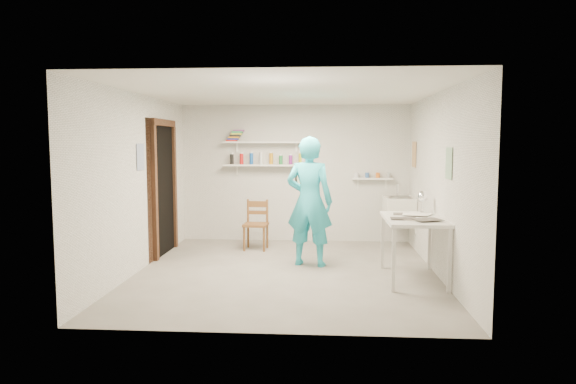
# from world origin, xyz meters

# --- Properties ---
(floor) EXTENTS (4.00, 4.50, 0.02)m
(floor) POSITION_xyz_m (0.00, 0.00, -0.01)
(floor) COLOR slate
(floor) RESTS_ON ground
(ceiling) EXTENTS (4.00, 4.50, 0.02)m
(ceiling) POSITION_xyz_m (0.00, 0.00, 2.41)
(ceiling) COLOR silver
(ceiling) RESTS_ON wall_back
(wall_back) EXTENTS (4.00, 0.02, 2.40)m
(wall_back) POSITION_xyz_m (0.00, 2.26, 1.20)
(wall_back) COLOR silver
(wall_back) RESTS_ON ground
(wall_front) EXTENTS (4.00, 0.02, 2.40)m
(wall_front) POSITION_xyz_m (0.00, -2.26, 1.20)
(wall_front) COLOR silver
(wall_front) RESTS_ON ground
(wall_left) EXTENTS (0.02, 4.50, 2.40)m
(wall_left) POSITION_xyz_m (-2.01, 0.00, 1.20)
(wall_left) COLOR silver
(wall_left) RESTS_ON ground
(wall_right) EXTENTS (0.02, 4.50, 2.40)m
(wall_right) POSITION_xyz_m (2.01, 0.00, 1.20)
(wall_right) COLOR silver
(wall_right) RESTS_ON ground
(doorway_recess) EXTENTS (0.02, 0.90, 2.00)m
(doorway_recess) POSITION_xyz_m (-1.99, 1.05, 1.00)
(doorway_recess) COLOR black
(doorway_recess) RESTS_ON wall_left
(corridor_box) EXTENTS (1.40, 1.50, 2.10)m
(corridor_box) POSITION_xyz_m (-2.70, 1.05, 1.05)
(corridor_box) COLOR brown
(corridor_box) RESTS_ON ground
(door_lintel) EXTENTS (0.06, 1.05, 0.10)m
(door_lintel) POSITION_xyz_m (-1.97, 1.05, 2.05)
(door_lintel) COLOR brown
(door_lintel) RESTS_ON wall_left
(door_jamb_near) EXTENTS (0.06, 0.10, 2.00)m
(door_jamb_near) POSITION_xyz_m (-1.97, 0.55, 1.00)
(door_jamb_near) COLOR brown
(door_jamb_near) RESTS_ON ground
(door_jamb_far) EXTENTS (0.06, 0.10, 2.00)m
(door_jamb_far) POSITION_xyz_m (-1.97, 1.55, 1.00)
(door_jamb_far) COLOR brown
(door_jamb_far) RESTS_ON ground
(shelf_lower) EXTENTS (1.50, 0.22, 0.03)m
(shelf_lower) POSITION_xyz_m (-0.50, 2.13, 1.35)
(shelf_lower) COLOR white
(shelf_lower) RESTS_ON wall_back
(shelf_upper) EXTENTS (1.50, 0.22, 0.03)m
(shelf_upper) POSITION_xyz_m (-0.50, 2.13, 1.75)
(shelf_upper) COLOR white
(shelf_upper) RESTS_ON wall_back
(ledge_shelf) EXTENTS (0.70, 0.14, 0.03)m
(ledge_shelf) POSITION_xyz_m (1.35, 2.17, 1.12)
(ledge_shelf) COLOR white
(ledge_shelf) RESTS_ON wall_back
(poster_left) EXTENTS (0.01, 0.28, 0.36)m
(poster_left) POSITION_xyz_m (-1.99, 0.05, 1.55)
(poster_left) COLOR #334C7F
(poster_left) RESTS_ON wall_left
(poster_right_a) EXTENTS (0.01, 0.34, 0.42)m
(poster_right_a) POSITION_xyz_m (1.99, 1.80, 1.55)
(poster_right_a) COLOR #995933
(poster_right_a) RESTS_ON wall_right
(poster_right_b) EXTENTS (0.01, 0.30, 0.38)m
(poster_right_b) POSITION_xyz_m (1.99, -0.55, 1.50)
(poster_right_b) COLOR #3F724C
(poster_right_b) RESTS_ON wall_right
(belfast_sink) EXTENTS (0.48, 0.60, 0.30)m
(belfast_sink) POSITION_xyz_m (1.75, 1.70, 0.70)
(belfast_sink) COLOR white
(belfast_sink) RESTS_ON wall_right
(man) EXTENTS (0.75, 0.59, 1.83)m
(man) POSITION_xyz_m (0.30, 0.42, 0.92)
(man) COLOR #2ABDD3
(man) RESTS_ON ground
(wall_clock) EXTENTS (0.33, 0.11, 0.33)m
(wall_clock) POSITION_xyz_m (0.25, 0.63, 1.22)
(wall_clock) COLOR beige
(wall_clock) RESTS_ON man
(wooden_chair) EXTENTS (0.41, 0.39, 0.82)m
(wooden_chair) POSITION_xyz_m (-0.60, 1.43, 0.41)
(wooden_chair) COLOR brown
(wooden_chair) RESTS_ON ground
(work_table) EXTENTS (0.72, 1.20, 0.80)m
(work_table) POSITION_xyz_m (1.64, -0.27, 0.40)
(work_table) COLOR silver
(work_table) RESTS_ON ground
(desk_lamp) EXTENTS (0.15, 0.15, 0.15)m
(desk_lamp) POSITION_xyz_m (1.84, 0.21, 1.02)
(desk_lamp) COLOR white
(desk_lamp) RESTS_ON work_table
(spray_cans) EXTENTS (1.29, 0.06, 0.17)m
(spray_cans) POSITION_xyz_m (-0.50, 2.13, 1.45)
(spray_cans) COLOR black
(spray_cans) RESTS_ON shelf_lower
(book_stack) EXTENTS (0.30, 0.14, 0.20)m
(book_stack) POSITION_xyz_m (-1.04, 2.13, 1.86)
(book_stack) COLOR red
(book_stack) RESTS_ON shelf_upper
(ledge_pots) EXTENTS (0.48, 0.07, 0.09)m
(ledge_pots) POSITION_xyz_m (1.35, 2.17, 1.18)
(ledge_pots) COLOR silver
(ledge_pots) RESTS_ON ledge_shelf
(papers) EXTENTS (0.30, 0.22, 0.03)m
(papers) POSITION_xyz_m (1.64, -0.27, 0.82)
(papers) COLOR silver
(papers) RESTS_ON work_table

